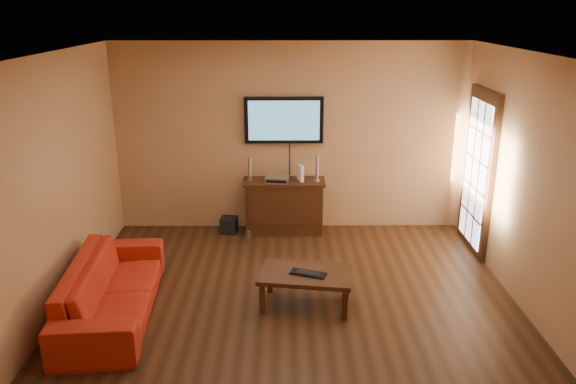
{
  "coord_description": "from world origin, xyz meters",
  "views": [
    {
      "loc": [
        -0.09,
        -5.35,
        3.15
      ],
      "look_at": [
        -0.05,
        0.8,
        1.1
      ],
      "focal_mm": 35.0,
      "sensor_mm": 36.0,
      "label": 1
    }
  ],
  "objects_px": {
    "coffee_table": "(306,277)",
    "subwoofer": "(229,225)",
    "speaker_right": "(317,170)",
    "bottle": "(249,236)",
    "game_console": "(301,173)",
    "media_console": "(284,206)",
    "av_receiver": "(277,179)",
    "keyboard": "(308,273)",
    "speaker_left": "(250,170)",
    "television": "(284,120)",
    "sofa": "(111,279)"
  },
  "relations": [
    {
      "from": "coffee_table",
      "to": "subwoofer",
      "type": "bearing_deg",
      "value": 116.28
    },
    {
      "from": "speaker_right",
      "to": "bottle",
      "type": "height_order",
      "value": "speaker_right"
    },
    {
      "from": "coffee_table",
      "to": "speaker_right",
      "type": "bearing_deg",
      "value": 83.76
    },
    {
      "from": "coffee_table",
      "to": "game_console",
      "type": "xyz_separation_m",
      "value": [
        0.0,
        2.13,
        0.55
      ]
    },
    {
      "from": "media_console",
      "to": "av_receiver",
      "type": "relative_size",
      "value": 3.52
    },
    {
      "from": "speaker_right",
      "to": "av_receiver",
      "type": "height_order",
      "value": "speaker_right"
    },
    {
      "from": "bottle",
      "to": "speaker_right",
      "type": "bearing_deg",
      "value": 20.68
    },
    {
      "from": "coffee_table",
      "to": "bottle",
      "type": "height_order",
      "value": "coffee_table"
    },
    {
      "from": "keyboard",
      "to": "speaker_left",
      "type": "bearing_deg",
      "value": 108.82
    },
    {
      "from": "speaker_right",
      "to": "game_console",
      "type": "xyz_separation_m",
      "value": [
        -0.23,
        0.02,
        -0.05
      ]
    },
    {
      "from": "bottle",
      "to": "subwoofer",
      "type": "bearing_deg",
      "value": 130.5
    },
    {
      "from": "av_receiver",
      "to": "bottle",
      "type": "distance_m",
      "value": 0.9
    },
    {
      "from": "television",
      "to": "coffee_table",
      "type": "distance_m",
      "value": 2.65
    },
    {
      "from": "sofa",
      "to": "bottle",
      "type": "bearing_deg",
      "value": -39.25
    },
    {
      "from": "media_console",
      "to": "sofa",
      "type": "bearing_deg",
      "value": -128.42
    },
    {
      "from": "media_console",
      "to": "subwoofer",
      "type": "xyz_separation_m",
      "value": [
        -0.81,
        -0.02,
        -0.28
      ]
    },
    {
      "from": "coffee_table",
      "to": "keyboard",
      "type": "bearing_deg",
      "value": -60.46
    },
    {
      "from": "television",
      "to": "bottle",
      "type": "xyz_separation_m",
      "value": [
        -0.5,
        -0.57,
        -1.53
      ]
    },
    {
      "from": "speaker_right",
      "to": "game_console",
      "type": "relative_size",
      "value": 1.55
    },
    {
      "from": "coffee_table",
      "to": "speaker_left",
      "type": "height_order",
      "value": "speaker_left"
    },
    {
      "from": "av_receiver",
      "to": "game_console",
      "type": "relative_size",
      "value": 1.42
    },
    {
      "from": "keyboard",
      "to": "game_console",
      "type": "bearing_deg",
      "value": 90.63
    },
    {
      "from": "television",
      "to": "game_console",
      "type": "relative_size",
      "value": 4.79
    },
    {
      "from": "television",
      "to": "subwoofer",
      "type": "distance_m",
      "value": 1.72
    },
    {
      "from": "sofa",
      "to": "av_receiver",
      "type": "distance_m",
      "value": 2.87
    },
    {
      "from": "av_receiver",
      "to": "subwoofer",
      "type": "height_order",
      "value": "av_receiver"
    },
    {
      "from": "speaker_left",
      "to": "media_console",
      "type": "bearing_deg",
      "value": -2.22
    },
    {
      "from": "television",
      "to": "bottle",
      "type": "relative_size",
      "value": 6.12
    },
    {
      "from": "coffee_table",
      "to": "speaker_left",
      "type": "distance_m",
      "value": 2.34
    },
    {
      "from": "television",
      "to": "av_receiver",
      "type": "distance_m",
      "value": 0.84
    },
    {
      "from": "television",
      "to": "speaker_right",
      "type": "distance_m",
      "value": 0.84
    },
    {
      "from": "speaker_left",
      "to": "subwoofer",
      "type": "relative_size",
      "value": 1.45
    },
    {
      "from": "av_receiver",
      "to": "keyboard",
      "type": "bearing_deg",
      "value": -71.54
    },
    {
      "from": "speaker_left",
      "to": "av_receiver",
      "type": "bearing_deg",
      "value": -9.71
    },
    {
      "from": "keyboard",
      "to": "av_receiver",
      "type": "bearing_deg",
      "value": 99.42
    },
    {
      "from": "media_console",
      "to": "speaker_left",
      "type": "bearing_deg",
      "value": 177.78
    },
    {
      "from": "av_receiver",
      "to": "speaker_left",
      "type": "bearing_deg",
      "value": 179.34
    },
    {
      "from": "media_console",
      "to": "coffee_table",
      "type": "bearing_deg",
      "value": -83.74
    },
    {
      "from": "av_receiver",
      "to": "sofa",
      "type": "bearing_deg",
      "value": -118.51
    },
    {
      "from": "sofa",
      "to": "speaker_left",
      "type": "bearing_deg",
      "value": -34.5
    },
    {
      "from": "television",
      "to": "subwoofer",
      "type": "height_order",
      "value": "television"
    },
    {
      "from": "speaker_left",
      "to": "av_receiver",
      "type": "xyz_separation_m",
      "value": [
        0.39,
        -0.07,
        -0.11
      ]
    },
    {
      "from": "av_receiver",
      "to": "subwoofer",
      "type": "bearing_deg",
      "value": -173.1
    },
    {
      "from": "sofa",
      "to": "av_receiver",
      "type": "relative_size",
      "value": 6.36
    },
    {
      "from": "coffee_table",
      "to": "media_console",
      "type": "bearing_deg",
      "value": 96.26
    },
    {
      "from": "speaker_right",
      "to": "av_receiver",
      "type": "relative_size",
      "value": 1.09
    },
    {
      "from": "media_console",
      "to": "keyboard",
      "type": "xyz_separation_m",
      "value": [
        0.26,
        -2.17,
        0.02
      ]
    },
    {
      "from": "media_console",
      "to": "speaker_left",
      "type": "xyz_separation_m",
      "value": [
        -0.49,
        0.02,
        0.54
      ]
    },
    {
      "from": "media_console",
      "to": "bottle",
      "type": "distance_m",
      "value": 0.7
    },
    {
      "from": "subwoofer",
      "to": "television",
      "type": "bearing_deg",
      "value": 19.99
    }
  ]
}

